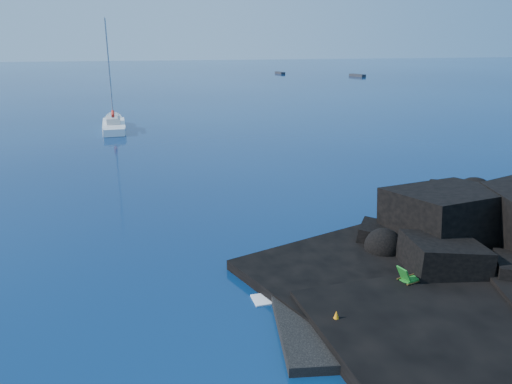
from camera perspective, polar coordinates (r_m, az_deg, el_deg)
ground at (r=17.92m, az=2.18°, el=-16.54°), size 400.00×400.00×0.00m
beach at (r=19.68m, az=15.08°, el=-13.79°), size 9.08×6.86×0.70m
surf_foam at (r=23.46m, az=11.42°, el=-8.17°), size 10.00×8.00×0.06m
sailboat at (r=57.82m, az=-15.89°, el=6.87°), size 3.23×11.39×11.78m
deck_chair at (r=21.31m, az=17.84°, el=-8.85°), size 1.64×1.07×1.04m
towel at (r=20.79m, az=20.40°, el=-11.36°), size 1.85×1.04×0.05m
sunbather at (r=20.73m, az=20.44°, el=-11.04°), size 1.63×0.58×0.21m
marker_cone at (r=18.08m, az=9.15°, el=-14.04°), size 0.39×0.39×0.57m
distant_boat_a at (r=138.23m, az=2.75°, el=13.34°), size 2.06×4.13×0.53m
distant_boat_b at (r=131.50m, az=11.50°, el=12.81°), size 3.13×4.73×0.61m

